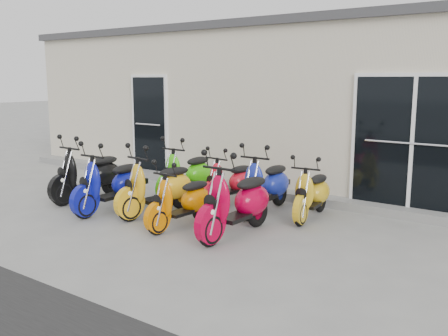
% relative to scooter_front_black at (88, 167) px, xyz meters
% --- Properties ---
extents(ground, '(80.00, 80.00, 0.00)m').
position_rel_scooter_front_black_xyz_m(ground, '(2.51, 0.18, -0.62)').
color(ground, gray).
rests_on(ground, ground).
extents(building, '(14.00, 6.00, 3.20)m').
position_rel_scooter_front_black_xyz_m(building, '(2.51, 5.38, 0.98)').
color(building, beige).
rests_on(building, ground).
extents(roof_cap, '(14.20, 6.20, 0.16)m').
position_rel_scooter_front_black_xyz_m(roof_cap, '(2.51, 5.38, 2.66)').
color(roof_cap, '#3F3F42').
rests_on(roof_cap, building).
extents(front_step, '(14.00, 0.40, 0.15)m').
position_rel_scooter_front_black_xyz_m(front_step, '(2.51, 2.20, -0.55)').
color(front_step, gray).
rests_on(front_step, ground).
extents(door_left, '(1.07, 0.08, 2.22)m').
position_rel_scooter_front_black_xyz_m(door_left, '(-0.69, 2.35, 0.64)').
color(door_left, black).
rests_on(door_left, front_step).
extents(door_right, '(2.02, 0.08, 2.22)m').
position_rel_scooter_front_black_xyz_m(door_right, '(5.11, 2.35, 0.64)').
color(door_right, black).
rests_on(door_right, front_step).
extents(scooter_front_black, '(0.64, 1.70, 1.25)m').
position_rel_scooter_front_black_xyz_m(scooter_front_black, '(0.00, 0.00, 0.00)').
color(scooter_front_black, black).
rests_on(scooter_front_black, ground).
extents(scooter_front_blue, '(0.62, 1.67, 1.23)m').
position_rel_scooter_front_black_xyz_m(scooter_front_blue, '(0.96, -0.31, -0.01)').
color(scooter_front_blue, '#0D1395').
rests_on(scooter_front_blue, ground).
extents(scooter_front_orange_a, '(0.83, 1.72, 1.22)m').
position_rel_scooter_front_black_xyz_m(scooter_front_orange_a, '(1.73, -0.00, -0.02)').
color(scooter_front_orange_a, yellow).
rests_on(scooter_front_orange_a, ground).
extents(scooter_front_orange_b, '(0.61, 1.47, 1.06)m').
position_rel_scooter_front_black_xyz_m(scooter_front_orange_b, '(2.51, -0.32, -0.09)').
color(scooter_front_orange_b, '#DB7100').
rests_on(scooter_front_orange_b, ground).
extents(scooter_front_red, '(0.67, 1.75, 1.28)m').
position_rel_scooter_front_black_xyz_m(scooter_front_red, '(3.42, -0.18, 0.02)').
color(scooter_front_red, '#AE0028').
rests_on(scooter_front_red, ground).
extents(scooter_back_green, '(0.62, 1.63, 1.20)m').
position_rel_scooter_front_black_xyz_m(scooter_back_green, '(1.37, 1.17, -0.03)').
color(scooter_back_green, '#40CD0E').
rests_on(scooter_back_green, ground).
extents(scooter_back_red, '(0.67, 1.49, 1.07)m').
position_rel_scooter_front_black_xyz_m(scooter_back_red, '(2.29, 1.26, -0.09)').
color(scooter_back_red, red).
rests_on(scooter_back_red, ground).
extents(scooter_back_blue, '(0.66, 1.66, 1.21)m').
position_rel_scooter_front_black_xyz_m(scooter_back_blue, '(3.09, 1.16, -0.02)').
color(scooter_back_blue, '#1827A0').
rests_on(scooter_back_blue, ground).
extents(scooter_back_yellow, '(0.69, 1.50, 1.07)m').
position_rel_scooter_front_black_xyz_m(scooter_back_yellow, '(3.90, 1.26, -0.09)').
color(scooter_back_yellow, gold).
rests_on(scooter_back_yellow, ground).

